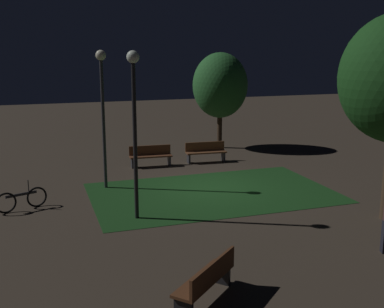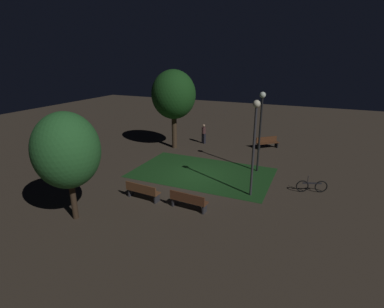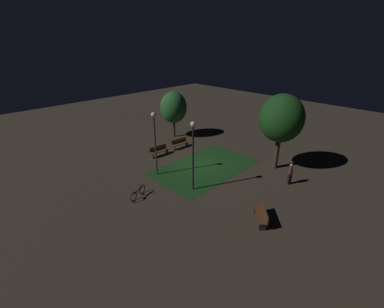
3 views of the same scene
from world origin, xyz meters
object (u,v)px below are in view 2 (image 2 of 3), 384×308
object	(u,v)px
lamp_post_plaza_west	(261,119)
lamp_post_plaza_east	(255,133)
tree_near_wall	(67,151)
pedestrian	(204,133)
bench_corner	(142,191)
bicycle	(312,186)
bench_lawn_edge	(188,200)
bench_near_trees	(267,142)
tree_left_canopy	(174,95)

from	to	relation	value
lamp_post_plaza_west	lamp_post_plaza_east	bearing A→B (deg)	-83.53
tree_near_wall	pedestrian	distance (m)	13.52
bench_corner	bicycle	world-z (taller)	bicycle
bench_corner	pedestrian	size ratio (longest dim) A/B	1.14
bench_corner	pedestrian	xyz separation A→B (m)	(-0.93, 10.58, 0.37)
lamp_post_plaza_west	bench_lawn_edge	bearing A→B (deg)	-107.21
bench_near_trees	lamp_post_plaza_east	world-z (taller)	lamp_post_plaza_east
tree_near_wall	pedestrian	bearing A→B (deg)	86.52
lamp_post_plaza_east	bicycle	bearing A→B (deg)	29.99
lamp_post_plaza_east	pedestrian	xyz separation A→B (m)	(-5.76, 7.90, -2.45)
bench_lawn_edge	pedestrian	bearing A→B (deg)	108.04
bench_near_trees	tree_near_wall	xyz separation A→B (m)	(-5.85, -14.09, 2.67)
bench_lawn_edge	tree_near_wall	xyz separation A→B (m)	(-4.25, -2.72, 2.67)
lamp_post_plaza_west	pedestrian	distance (m)	7.35
tree_near_wall	lamp_post_plaza_east	xyz separation A→B (m)	(6.57, 5.40, 0.15)
lamp_post_plaza_west	lamp_post_plaza_east	xyz separation A→B (m)	(0.40, -3.51, 0.00)
tree_left_canopy	lamp_post_plaza_east	distance (m)	9.52
tree_near_wall	lamp_post_plaza_west	size ratio (longest dim) A/B	0.97
bench_lawn_edge	lamp_post_plaza_east	distance (m)	4.52
tree_near_wall	bicycle	bearing A→B (deg)	36.77
bench_corner	lamp_post_plaza_west	xyz separation A→B (m)	(4.43, 6.19, 2.82)
bench_lawn_edge	tree_left_canopy	distance (m)	10.62
tree_left_canopy	bicycle	xyz separation A→B (m)	(10.28, -4.24, -3.77)
bench_corner	tree_near_wall	world-z (taller)	tree_near_wall
bench_corner	pedestrian	world-z (taller)	pedestrian
lamp_post_plaza_east	bench_corner	bearing A→B (deg)	-151.00
lamp_post_plaza_east	bicycle	distance (m)	4.43
bench_lawn_edge	lamp_post_plaza_west	world-z (taller)	lamp_post_plaza_west
lamp_post_plaza_east	pedestrian	size ratio (longest dim) A/B	3.05
bench_near_trees	lamp_post_plaza_west	size ratio (longest dim) A/B	0.34
bench_near_trees	bicycle	bearing A→B (deg)	-63.05
bench_near_trees	pedestrian	world-z (taller)	pedestrian
bench_corner	tree_left_canopy	size ratio (longest dim) A/B	0.31
tree_left_canopy	lamp_post_plaza_west	distance (m)	7.47
tree_left_canopy	pedestrian	size ratio (longest dim) A/B	3.71
tree_near_wall	lamp_post_plaza_west	distance (m)	10.84
bicycle	pedestrian	xyz separation A→B (m)	(-8.62, 6.25, 0.51)
lamp_post_plaza_west	lamp_post_plaza_east	distance (m)	3.53
lamp_post_plaza_west	lamp_post_plaza_east	world-z (taller)	lamp_post_plaza_east
bench_lawn_edge	pedestrian	size ratio (longest dim) A/B	1.13
bench_lawn_edge	tree_near_wall	distance (m)	5.71
lamp_post_plaza_west	bench_near_trees	bearing A→B (deg)	93.59
bench_corner	pedestrian	distance (m)	10.62
bench_near_trees	tree_near_wall	size ratio (longest dim) A/B	0.35
tree_left_canopy	bicycle	size ratio (longest dim) A/B	3.85
bench_lawn_edge	lamp_post_plaza_east	bearing A→B (deg)	49.15
bench_lawn_edge	lamp_post_plaza_east	world-z (taller)	lamp_post_plaza_east
bench_lawn_edge	bench_near_trees	bearing A→B (deg)	82.03
bench_near_trees	bench_corner	bearing A→B (deg)	-109.87
bicycle	bench_near_trees	bearing A→B (deg)	116.95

